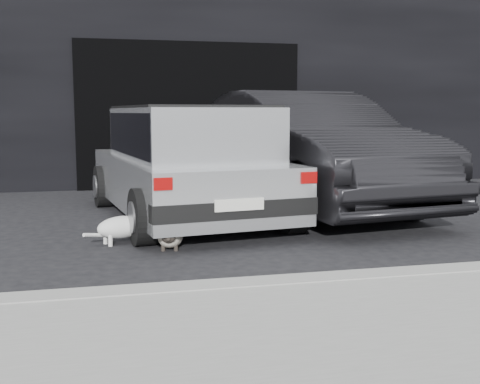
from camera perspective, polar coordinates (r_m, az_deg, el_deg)
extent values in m
plane|color=black|center=(6.95, -7.79, -3.77)|extent=(80.00, 80.00, 0.00)
cube|color=black|center=(12.94, -6.22, 12.61)|extent=(34.00, 4.00, 5.00)
cube|color=black|center=(10.90, -4.77, 7.25)|extent=(4.00, 0.10, 2.60)
cube|color=gray|center=(4.68, 7.93, -8.60)|extent=(18.00, 0.25, 0.12)
cube|color=gray|center=(3.66, 14.99, -13.61)|extent=(18.00, 2.20, 0.11)
cube|color=silver|center=(7.74, -5.23, 1.07)|extent=(2.22, 4.06, 0.61)
cube|color=silver|center=(7.50, -4.88, 5.58)|extent=(1.85, 2.76, 0.61)
cube|color=black|center=(7.50, -4.88, 5.58)|extent=(1.84, 2.66, 0.50)
cube|color=black|center=(5.99, -0.34, -1.66)|extent=(1.75, 0.39, 0.18)
cube|color=black|center=(9.54, -8.29, 1.72)|extent=(1.75, 0.39, 0.18)
cube|color=silver|center=(5.90, -0.05, -1.22)|extent=(0.51, 0.08, 0.12)
cube|color=#8C0707|center=(5.65, -7.32, 0.76)|extent=(0.18, 0.05, 0.12)
cube|color=#8C0707|center=(6.19, 6.55, 1.36)|extent=(0.18, 0.05, 0.12)
cube|color=black|center=(7.50, -4.90, 8.04)|extent=(1.81, 2.50, 0.03)
cylinder|color=black|center=(6.23, -9.19, -2.33)|extent=(0.29, 0.62, 0.59)
cylinder|color=slate|center=(6.20, -10.26, -2.40)|extent=(0.06, 0.33, 0.33)
cylinder|color=black|center=(6.77, 4.92, -1.47)|extent=(0.29, 0.62, 0.59)
cylinder|color=slate|center=(6.82, 5.81, -1.41)|extent=(0.06, 0.33, 0.33)
cylinder|color=black|center=(8.89, -12.83, 0.53)|extent=(0.29, 0.62, 0.59)
cylinder|color=slate|center=(8.87, -13.59, 0.50)|extent=(0.06, 0.33, 0.33)
cylinder|color=black|center=(9.28, -2.47, 1.01)|extent=(0.29, 0.62, 0.59)
cylinder|color=slate|center=(9.31, -1.78, 1.04)|extent=(0.06, 0.33, 0.33)
imported|color=black|center=(8.60, 6.08, 4.02)|extent=(2.43, 5.23, 1.66)
ellipsoid|color=beige|center=(6.12, -6.61, -4.26)|extent=(0.34, 0.54, 0.19)
ellipsoid|color=beige|center=(5.99, -6.70, -4.30)|extent=(0.25, 0.25, 0.18)
ellipsoid|color=black|center=(5.86, -6.79, -4.23)|extent=(0.16, 0.15, 0.13)
sphere|color=black|center=(5.80, -6.83, -4.41)|extent=(0.06, 0.06, 0.06)
cone|color=black|center=(5.86, -6.43, -3.63)|extent=(0.06, 0.07, 0.07)
cone|color=black|center=(5.86, -7.15, -3.63)|extent=(0.06, 0.07, 0.07)
cylinder|color=black|center=(5.99, -6.09, -5.28)|extent=(0.04, 0.04, 0.06)
cylinder|color=black|center=(6.00, -7.30, -5.28)|extent=(0.04, 0.04, 0.06)
cylinder|color=black|center=(6.28, -5.93, -4.67)|extent=(0.04, 0.04, 0.06)
cylinder|color=black|center=(6.28, -7.08, -4.67)|extent=(0.04, 0.04, 0.06)
cylinder|color=black|center=(6.39, -6.44, -4.04)|extent=(0.08, 0.28, 0.08)
ellipsoid|color=silver|center=(6.39, -11.12, -3.28)|extent=(0.60, 0.44, 0.23)
ellipsoid|color=silver|center=(6.44, -10.02, -2.96)|extent=(0.30, 0.30, 0.20)
ellipsoid|color=silver|center=(6.48, -8.90, -2.15)|extent=(0.18, 0.19, 0.14)
sphere|color=silver|center=(6.51, -8.42, -2.16)|extent=(0.06, 0.06, 0.06)
cone|color=silver|center=(6.50, -9.19, -1.56)|extent=(0.08, 0.07, 0.07)
cone|color=silver|center=(6.43, -8.90, -1.65)|extent=(0.08, 0.07, 0.07)
cylinder|color=silver|center=(6.53, -10.04, -3.95)|extent=(0.04, 0.04, 0.13)
cylinder|color=silver|center=(6.41, -9.55, -4.16)|extent=(0.04, 0.04, 0.13)
cylinder|color=silver|center=(6.41, -12.64, -4.23)|extent=(0.04, 0.04, 0.13)
cylinder|color=silver|center=(6.29, -12.19, -4.45)|extent=(0.04, 0.04, 0.13)
cylinder|color=silver|center=(6.29, -13.57, -4.00)|extent=(0.25, 0.22, 0.09)
ellipsoid|color=gray|center=(6.32, -11.86, -3.19)|extent=(0.23, 0.21, 0.10)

